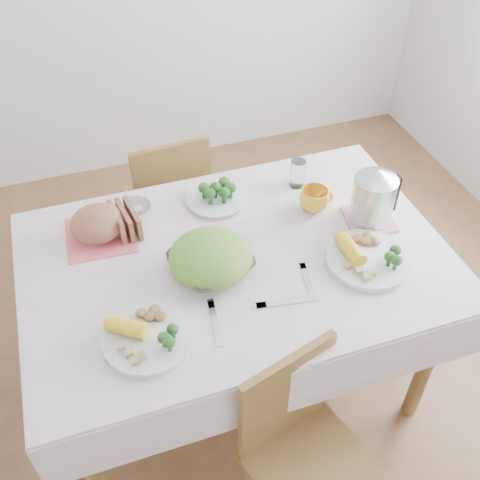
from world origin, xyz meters
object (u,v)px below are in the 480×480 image
object	(u,v)px
dinner_plate_left	(148,338)
dinner_plate_right	(368,260)
chair_far	(165,191)
dining_table	(237,325)
salad_bowl	(211,264)
electric_kettle	(374,196)
yellow_mug	(314,200)
chair_near	(316,460)

from	to	relation	value
dinner_plate_left	dinner_plate_right	distance (m)	0.81
chair_far	dinner_plate_left	distance (m)	1.17
dinner_plate_right	dining_table	bearing A→B (deg)	157.71
dinner_plate_right	chair_far	bearing A→B (deg)	117.31
salad_bowl	electric_kettle	size ratio (longest dim) A/B	1.22
chair_far	electric_kettle	bearing A→B (deg)	123.16
dining_table	electric_kettle	world-z (taller)	electric_kettle
salad_bowl	electric_kettle	distance (m)	0.65
yellow_mug	electric_kettle	xyz separation A→B (m)	(0.17, -0.13, 0.08)
chair_near	electric_kettle	bearing A→B (deg)	37.60
chair_near	yellow_mug	world-z (taller)	chair_near
dinner_plate_right	yellow_mug	xyz separation A→B (m)	(-0.06, 0.33, 0.03)
electric_kettle	salad_bowl	bearing A→B (deg)	164.68
dining_table	electric_kettle	xyz separation A→B (m)	(0.54, 0.02, 0.51)
dining_table	chair_near	world-z (taller)	chair_near
chair_near	dinner_plate_right	distance (m)	0.69
yellow_mug	dinner_plate_right	bearing A→B (deg)	-80.01
dining_table	dinner_plate_right	bearing A→B (deg)	-22.29
dining_table	chair_far	distance (m)	0.84
chair_near	dinner_plate_right	xyz separation A→B (m)	(0.39, 0.48, 0.31)
yellow_mug	electric_kettle	world-z (taller)	electric_kettle
dining_table	dinner_plate_right	size ratio (longest dim) A/B	4.71
dinner_plate_left	electric_kettle	world-z (taller)	electric_kettle
dinner_plate_right	dinner_plate_left	bearing A→B (deg)	-174.04
dining_table	chair_near	bearing A→B (deg)	-86.38
dining_table	chair_far	world-z (taller)	chair_far
chair_far	salad_bowl	distance (m)	0.93
electric_kettle	yellow_mug	bearing A→B (deg)	121.31
chair_far	electric_kettle	world-z (taller)	electric_kettle
chair_near	yellow_mug	size ratio (longest dim) A/B	7.07
dinner_plate_left	dining_table	bearing A→B (deg)	34.65
dining_table	dinner_plate_left	bearing A→B (deg)	-145.35
dining_table	salad_bowl	distance (m)	0.43
chair_near	chair_far	xyz separation A→B (m)	(-0.14, 1.49, 0.00)
dining_table	dinner_plate_right	world-z (taller)	dinner_plate_right
dining_table	dinner_plate_left	size ratio (longest dim) A/B	4.96
salad_bowl	yellow_mug	distance (m)	0.51
chair_near	dinner_plate_left	size ratio (longest dim) A/B	2.88
electric_kettle	chair_near	bearing A→B (deg)	-146.96
chair_near	electric_kettle	world-z (taller)	electric_kettle
chair_far	dinner_plate_right	bearing A→B (deg)	112.49
dining_table	dinner_plate_right	distance (m)	0.61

